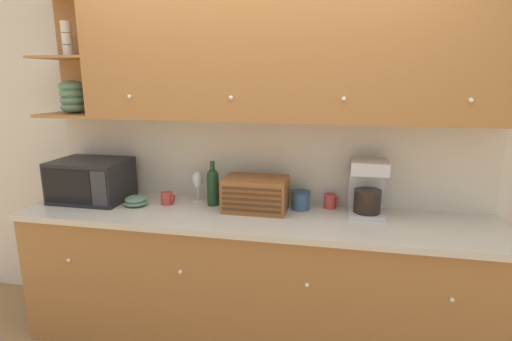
# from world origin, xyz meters

# --- Properties ---
(ground_plane) EXTENTS (24.00, 24.00, 0.00)m
(ground_plane) POSITION_xyz_m (0.00, 0.00, 0.00)
(ground_plane) COLOR #9E754C
(wall_back) EXTENTS (5.50, 0.06, 2.60)m
(wall_back) POSITION_xyz_m (0.00, 0.03, 1.30)
(wall_back) COLOR beige
(wall_back) RESTS_ON ground_plane
(counter_unit) EXTENTS (3.12, 0.66, 0.94)m
(counter_unit) POSITION_xyz_m (-0.00, -0.32, 0.47)
(counter_unit) COLOR #A36B38
(counter_unit) RESTS_ON ground_plane
(backsplash_panel) EXTENTS (3.10, 0.01, 0.60)m
(backsplash_panel) POSITION_xyz_m (0.00, -0.01, 1.24)
(backsplash_panel) COLOR beige
(backsplash_panel) RESTS_ON counter_unit
(upper_cabinets) EXTENTS (3.10, 0.38, 0.84)m
(upper_cabinets) POSITION_xyz_m (0.16, -0.18, 1.95)
(upper_cabinets) COLOR #A36B38
(upper_cabinets) RESTS_ON backsplash_panel
(microwave) EXTENTS (0.51, 0.39, 0.30)m
(microwave) POSITION_xyz_m (-1.21, -0.25, 1.08)
(microwave) COLOR black
(microwave) RESTS_ON counter_unit
(bowl_stack_on_counter) EXTENTS (0.16, 0.16, 0.07)m
(bowl_stack_on_counter) POSITION_xyz_m (-0.83, -0.31, 0.97)
(bowl_stack_on_counter) COLOR slate
(bowl_stack_on_counter) RESTS_ON counter_unit
(mug) EXTENTS (0.09, 0.08, 0.09)m
(mug) POSITION_xyz_m (-0.63, -0.24, 0.98)
(mug) COLOR #B73D38
(mug) RESTS_ON counter_unit
(wine_glass) EXTENTS (0.08, 0.08, 0.22)m
(wine_glass) POSITION_xyz_m (-0.45, -0.12, 1.08)
(wine_glass) COLOR silver
(wine_glass) RESTS_ON counter_unit
(wine_bottle) EXTENTS (0.08, 0.08, 0.31)m
(wine_bottle) POSITION_xyz_m (-0.31, -0.19, 1.08)
(wine_bottle) COLOR #19381E
(wine_bottle) RESTS_ON counter_unit
(bread_box) EXTENTS (0.42, 0.27, 0.22)m
(bread_box) POSITION_xyz_m (-0.00, -0.23, 1.05)
(bread_box) COLOR brown
(bread_box) RESTS_ON counter_unit
(storage_canister) EXTENTS (0.13, 0.13, 0.13)m
(storage_canister) POSITION_xyz_m (0.29, -0.15, 1.00)
(storage_canister) COLOR #33567A
(storage_canister) RESTS_ON counter_unit
(mug_blue_second) EXTENTS (0.10, 0.08, 0.10)m
(mug_blue_second) POSITION_xyz_m (0.49, -0.09, 0.98)
(mug_blue_second) COLOR #B73D38
(mug_blue_second) RESTS_ON counter_unit
(coffee_maker) EXTENTS (0.23, 0.24, 0.37)m
(coffee_maker) POSITION_xyz_m (0.72, -0.17, 1.12)
(coffee_maker) COLOR #B7B7BC
(coffee_maker) RESTS_ON counter_unit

